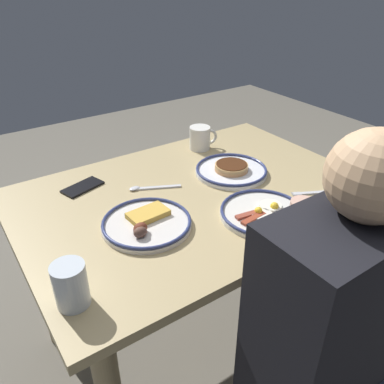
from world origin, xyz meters
name	(u,v)px	position (x,y,z in m)	size (l,w,h in m)	color
ground_plane	(195,334)	(0.00, 0.00, 0.00)	(6.00, 6.00, 0.00)	#6E685B
dining_table	(196,221)	(0.00, 0.00, 0.61)	(1.22, 0.85, 0.74)	tan
plate_near_main	(231,170)	(-0.20, -0.04, 0.75)	(0.27, 0.27, 0.04)	white
plate_center_pancakes	(146,223)	(0.24, 0.09, 0.75)	(0.28, 0.28, 0.05)	silver
plate_far_companion	(263,213)	(-0.09, 0.25, 0.75)	(0.28, 0.28, 0.04)	silver
coffee_mug	(200,138)	(-0.23, -0.30, 0.79)	(0.12, 0.09, 0.10)	white
drinking_glass	(71,287)	(0.54, 0.26, 0.79)	(0.08, 0.08, 0.11)	silver
cell_phone	(83,187)	(0.32, -0.25, 0.74)	(0.14, 0.07, 0.01)	black
fork_near	(319,192)	(-0.35, 0.25, 0.74)	(0.19, 0.11, 0.01)	silver
butter_knife	(348,183)	(-0.50, 0.26, 0.74)	(0.22, 0.05, 0.01)	silver
tea_spoon	(148,188)	(0.13, -0.12, 0.74)	(0.17, 0.09, 0.01)	silver
seated_diner	(326,352)	(0.00, 0.61, 0.54)	(0.46, 0.34, 1.17)	black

